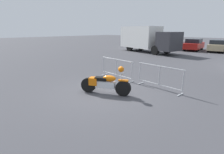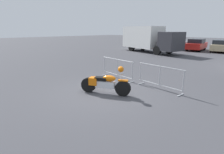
{
  "view_description": "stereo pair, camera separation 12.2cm",
  "coord_description": "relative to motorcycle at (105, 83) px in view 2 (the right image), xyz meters",
  "views": [
    {
      "loc": [
        5.11,
        -4.79,
        2.6
      ],
      "look_at": [
        0.15,
        0.39,
        0.65
      ],
      "focal_mm": 28.0,
      "sensor_mm": 36.0,
      "label": 1
    },
    {
      "loc": [
        5.2,
        -4.7,
        2.6
      ],
      "look_at": [
        0.15,
        0.39,
        0.65
      ],
      "focal_mm": 28.0,
      "sensor_mm": 36.0,
      "label": 2
    }
  ],
  "objects": [
    {
      "name": "ground_plane",
      "position": [
        -0.15,
        0.01,
        -0.46
      ],
      "size": [
        120.0,
        120.0,
        0.0
      ],
      "primitive_type": "plane",
      "color": "#424247"
    },
    {
      "name": "motorcycle",
      "position": [
        0.0,
        0.0,
        0.0
      ],
      "size": [
        1.99,
        1.13,
        1.22
      ],
      "rotation": [
        0.0,
        0.0,
        0.47
      ],
      "color": "black",
      "rests_on": "ground"
    },
    {
      "name": "crowd_barrier_near",
      "position": [
        -1.29,
        2.11,
        0.09
      ],
      "size": [
        2.31,
        0.6,
        1.07
      ],
      "rotation": [
        0.0,
        0.0,
        -0.08
      ],
      "color": "#9EA0A5",
      "rests_on": "ground"
    },
    {
      "name": "crowd_barrier_far",
      "position": [
        1.29,
        2.11,
        0.09
      ],
      "size": [
        2.31,
        0.6,
        1.07
      ],
      "rotation": [
        0.0,
        0.0,
        -0.08
      ],
      "color": "#9EA0A5",
      "rests_on": "ground"
    },
    {
      "name": "box_truck",
      "position": [
        -6.79,
        13.24,
        1.17
      ],
      "size": [
        8.0,
        3.81,
        2.98
      ],
      "rotation": [
        0.0,
        0.0,
        -0.21
      ],
      "color": "white",
      "rests_on": "ground"
    },
    {
      "name": "parked_car_green",
      "position": [
        -11.05,
        19.19,
        0.31
      ],
      "size": [
        2.35,
        4.67,
        1.52
      ],
      "rotation": [
        0.0,
        0.0,
        1.69
      ],
      "color": "#236B38",
      "rests_on": "ground"
    },
    {
      "name": "parked_car_white",
      "position": [
        -8.43,
        19.51,
        0.24
      ],
      "size": [
        2.14,
        4.27,
        1.39
      ],
      "rotation": [
        0.0,
        0.0,
        1.69
      ],
      "color": "white",
      "rests_on": "ground"
    },
    {
      "name": "parked_car_silver",
      "position": [
        -5.81,
        19.04,
        0.3
      ],
      "size": [
        2.33,
        4.65,
        1.52
      ],
      "rotation": [
        0.0,
        0.0,
        1.69
      ],
      "color": "#B7BABF",
      "rests_on": "ground"
    },
    {
      "name": "parked_car_red",
      "position": [
        -3.2,
        18.99,
        0.28
      ],
      "size": [
        2.27,
        4.52,
        1.47
      ],
      "rotation": [
        0.0,
        0.0,
        1.69
      ],
      "color": "#B21E19",
      "rests_on": "ground"
    },
    {
      "name": "parked_car_tan",
      "position": [
        -0.58,
        19.52,
        0.25
      ],
      "size": [
        2.18,
        4.35,
        1.42
      ],
      "rotation": [
        0.0,
        0.0,
        1.69
      ],
      "color": "tan",
      "rests_on": "ground"
    },
    {
      "name": "pedestrian",
      "position": [
        -5.89,
        13.29,
        0.46
      ],
      "size": [
        0.42,
        0.42,
        1.69
      ],
      "rotation": [
        0.0,
        0.0,
        4.45
      ],
      "color": "#262838",
      "rests_on": "ground"
    }
  ]
}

